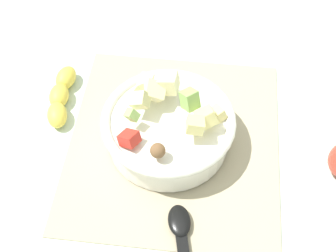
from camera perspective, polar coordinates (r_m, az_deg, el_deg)
name	(u,v)px	position (r m, az deg, el deg)	size (l,w,h in m)	color
ground_plane	(174,143)	(0.86, 0.73, -2.01)	(2.40, 2.40, 0.00)	silver
placemat	(174,142)	(0.86, 0.74, -1.89)	(0.41, 0.37, 0.01)	tan
salad_bowl	(168,128)	(0.82, -0.01, -0.27)	(0.23, 0.23, 0.12)	white
serving_spoon	(182,243)	(0.75, 1.72, -13.76)	(0.19, 0.07, 0.01)	black
banana_whole	(61,96)	(0.93, -12.69, 3.53)	(0.15, 0.05, 0.04)	yellow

